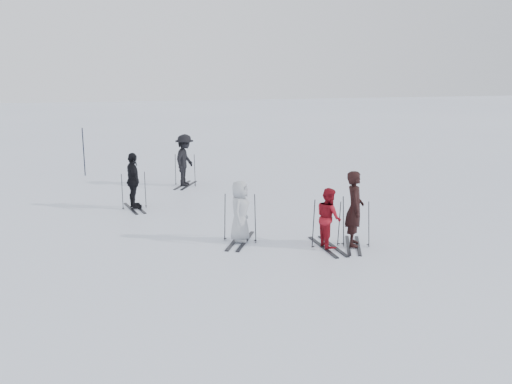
{
  "coord_description": "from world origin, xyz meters",
  "views": [
    {
      "loc": [
        -3.83,
        -14.51,
        4.59
      ],
      "look_at": [
        0.0,
        1.0,
        1.0
      ],
      "focal_mm": 40.0,
      "sensor_mm": 36.0,
      "label": 1
    }
  ],
  "objects_px": {
    "skier_near_dark": "(355,210)",
    "piste_marker": "(84,152)",
    "skier_uphill_far": "(185,161)",
    "skier_grey": "(240,212)",
    "skier_red": "(329,218)",
    "skier_uphill_left": "(133,181)"
  },
  "relations": [
    {
      "from": "skier_red",
      "to": "skier_uphill_far",
      "type": "bearing_deg",
      "value": 14.85
    },
    {
      "from": "skier_uphill_left",
      "to": "skier_uphill_far",
      "type": "relative_size",
      "value": 0.92
    },
    {
      "from": "skier_grey",
      "to": "skier_uphill_far",
      "type": "height_order",
      "value": "skier_uphill_far"
    },
    {
      "from": "skier_grey",
      "to": "skier_uphill_left",
      "type": "relative_size",
      "value": 0.89
    },
    {
      "from": "skier_grey",
      "to": "piste_marker",
      "type": "xyz_separation_m",
      "value": [
        -4.4,
        10.53,
        0.2
      ]
    },
    {
      "from": "skier_uphill_left",
      "to": "piste_marker",
      "type": "height_order",
      "value": "piste_marker"
    },
    {
      "from": "piste_marker",
      "to": "skier_grey",
      "type": "bearing_deg",
      "value": -67.33
    },
    {
      "from": "skier_uphill_far",
      "to": "piste_marker",
      "type": "height_order",
      "value": "piste_marker"
    },
    {
      "from": "skier_near_dark",
      "to": "skier_uphill_far",
      "type": "distance_m",
      "value": 9.15
    },
    {
      "from": "skier_grey",
      "to": "skier_near_dark",
      "type": "bearing_deg",
      "value": -85.75
    },
    {
      "from": "skier_uphill_far",
      "to": "skier_grey",
      "type": "bearing_deg",
      "value": -148.96
    },
    {
      "from": "skier_uphill_left",
      "to": "skier_uphill_far",
      "type": "xyz_separation_m",
      "value": [
        2.05,
        3.19,
        0.08
      ]
    },
    {
      "from": "skier_uphill_far",
      "to": "skier_near_dark",
      "type": "bearing_deg",
      "value": -132.0
    },
    {
      "from": "skier_red",
      "to": "piste_marker",
      "type": "xyz_separation_m",
      "value": [
        -6.49,
        11.55,
        0.24
      ]
    },
    {
      "from": "skier_near_dark",
      "to": "skier_grey",
      "type": "bearing_deg",
      "value": 89.1
    },
    {
      "from": "skier_uphill_left",
      "to": "skier_uphill_far",
      "type": "distance_m",
      "value": 3.79
    },
    {
      "from": "skier_uphill_left",
      "to": "piste_marker",
      "type": "xyz_separation_m",
      "value": [
        -1.82,
        6.27,
        0.1
      ]
    },
    {
      "from": "skier_near_dark",
      "to": "skier_uphill_far",
      "type": "relative_size",
      "value": 0.99
    },
    {
      "from": "skier_red",
      "to": "skier_grey",
      "type": "distance_m",
      "value": 2.32
    },
    {
      "from": "skier_red",
      "to": "skier_uphill_far",
      "type": "height_order",
      "value": "skier_uphill_far"
    },
    {
      "from": "skier_near_dark",
      "to": "piste_marker",
      "type": "xyz_separation_m",
      "value": [
        -7.15,
        11.62,
        0.04
      ]
    },
    {
      "from": "skier_uphill_left",
      "to": "skier_uphill_far",
      "type": "height_order",
      "value": "skier_uphill_far"
    }
  ]
}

